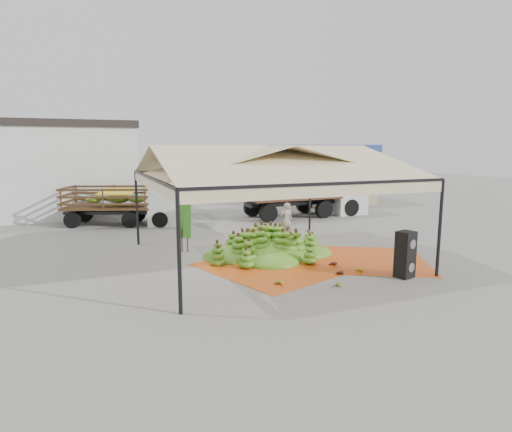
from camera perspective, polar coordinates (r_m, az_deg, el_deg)
name	(u,v)px	position (r m, az deg, el deg)	size (l,w,h in m)	color
ground	(267,258)	(15.48, 1.42, -5.63)	(90.00, 90.00, 0.00)	slate
canopy_tent	(267,166)	(14.98, 1.47, 6.67)	(8.10, 8.10, 4.00)	black
building_white	(4,169)	(28.02, -30.54, 5.38)	(14.30, 6.30, 5.40)	silver
building_tan	(322,173)	(31.20, 8.74, 5.63)	(6.30, 5.30, 4.10)	tan
tarp_left	(278,265)	(14.54, 2.96, -6.60)	(4.43, 4.22, 0.01)	#CD5313
tarp_right	(371,260)	(15.76, 15.05, -5.66)	(3.73, 3.92, 0.01)	#EA5016
banana_heap	(272,242)	(15.67, 2.11, -3.43)	(5.00, 4.11, 1.07)	#45851B
hand_yellow_a	(277,282)	(12.51, 2.85, -8.79)	(0.45, 0.37, 0.20)	gold
hand_yellow_b	(358,269)	(14.14, 13.43, -6.95)	(0.40, 0.33, 0.18)	#AEAC22
hand_red_a	(339,273)	(13.67, 11.02, -7.41)	(0.41, 0.33, 0.19)	#572013
hand_red_b	(332,263)	(14.66, 10.15, -6.25)	(0.40, 0.33, 0.18)	#5D1815
hand_green	(336,284)	(12.58, 10.67, -8.89)	(0.39, 0.32, 0.18)	#5A811B
hanging_bunches	(343,185)	(15.56, 11.50, 4.07)	(4.74, 0.24, 0.20)	#327017
speaker_stack	(405,254)	(13.85, 19.27, -4.87)	(0.63, 0.58, 1.44)	black
banana_leaves	(178,250)	(16.91, -10.36, -4.49)	(0.96, 1.36, 3.70)	#21721E
vendor	(286,220)	(18.75, 4.08, -0.57)	(0.57, 0.38, 1.57)	gray
truck_left	(129,201)	(22.86, -16.62, 1.99)	(6.21, 3.87, 2.02)	#493018
truck_right	(309,189)	(24.97, 7.14, 3.55)	(7.31, 2.72, 2.49)	#532D1B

